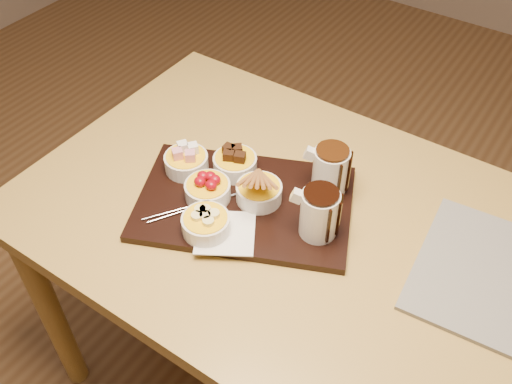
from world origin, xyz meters
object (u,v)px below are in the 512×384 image
Objects in this scene: dining_table at (293,245)px; bowl_strawberries at (208,191)px; serving_board at (245,203)px; pitcher_dark_chocolate at (319,214)px; pitcher_milk_chocolate at (330,171)px.

bowl_strawberries is at bearing -157.59° from dining_table.
dining_table is 0.16m from serving_board.
pitcher_milk_chocolate is at bearing 85.60° from pitcher_dark_chocolate.
serving_board is 4.60× the size of bowl_strawberries.
pitcher_milk_chocolate reaches higher than bowl_strawberries.
bowl_strawberries is 0.25m from pitcher_dark_chocolate.
pitcher_milk_chocolate is (0.02, 0.10, 0.17)m from dining_table.
pitcher_dark_chocolate reaches higher than bowl_strawberries.
bowl_strawberries is at bearing -176.42° from serving_board.
pitcher_dark_chocolate is at bearing 10.85° from bowl_strawberries.
bowl_strawberries is 0.94× the size of pitcher_milk_chocolate.
serving_board is 4.32× the size of pitcher_dark_chocolate.
pitcher_dark_chocolate is (0.18, 0.01, 0.06)m from serving_board.
pitcher_dark_chocolate is at bearing -21.63° from dining_table.
pitcher_dark_chocolate reaches higher than serving_board.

